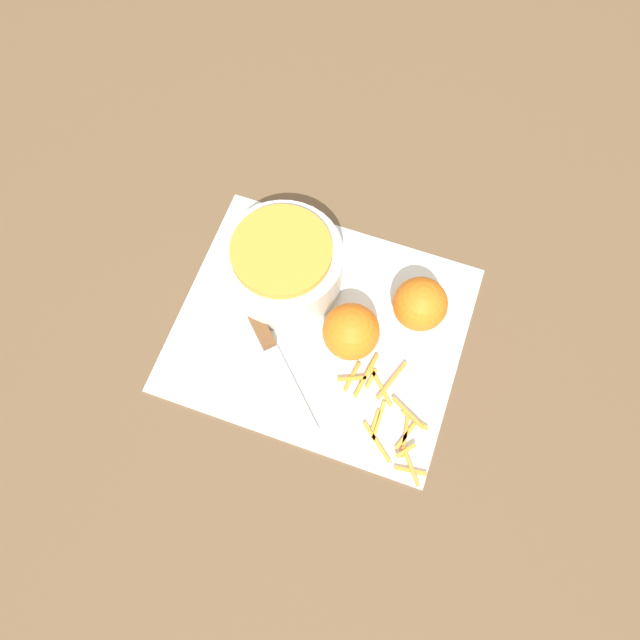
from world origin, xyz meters
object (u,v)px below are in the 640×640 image
object	(u,v)px
bowl_speckled	(283,263)
orange_left	(420,304)
knife	(266,339)
orange_right	(351,332)

from	to	relation	value
bowl_speckled	orange_left	world-z (taller)	bowl_speckled
bowl_speckled	knife	distance (m)	0.11
orange_left	orange_right	xyz separation A→B (m)	(-0.08, -0.07, 0.00)
knife	orange_left	distance (m)	0.23
orange_right	knife	bearing A→B (deg)	-161.35
orange_left	orange_right	size ratio (longest dim) A/B	0.97
knife	orange_right	size ratio (longest dim) A/B	2.16
bowl_speckled	orange_left	distance (m)	0.21
orange_right	orange_left	bearing A→B (deg)	42.44
knife	orange_left	bearing A→B (deg)	73.96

